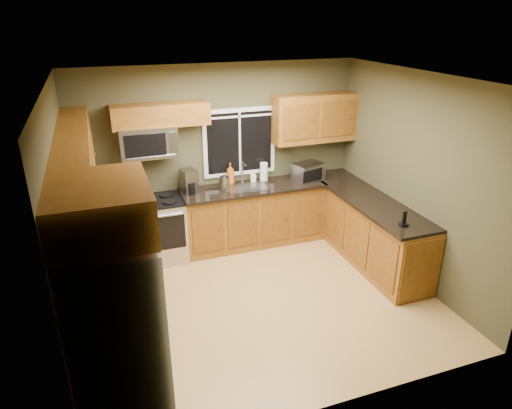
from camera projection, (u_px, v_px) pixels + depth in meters
floor at (262, 299)px, 5.76m from camera, size 4.20×4.20×0.00m
ceiling at (263, 80)px, 4.70m from camera, size 4.20×4.20×0.00m
back_wall at (220, 157)px, 6.79m from camera, size 4.20×0.00×4.20m
front_wall at (340, 281)px, 3.67m from camera, size 4.20×0.00×4.20m
left_wall at (66, 227)px, 4.58m from camera, size 0.00×3.60×3.60m
right_wall at (415, 179)px, 5.88m from camera, size 0.00×3.60×3.60m
window at (240, 142)px, 6.79m from camera, size 1.12×0.03×1.02m
base_cabinets_left at (107, 275)px, 5.44m from camera, size 0.60×2.65×0.90m
countertop_left at (104, 240)px, 5.26m from camera, size 0.65×2.65×0.04m
base_cabinets_back at (253, 216)px, 7.01m from camera, size 2.17×0.60×0.90m
countertop_back at (254, 188)px, 6.81m from camera, size 2.17×0.65×0.04m
base_cabinets_peninsula at (365, 228)px, 6.61m from camera, size 0.60×2.52×0.90m
countertop_peninsula at (366, 198)px, 6.42m from camera, size 0.65×2.50×0.04m
upper_cabinets_left at (76, 163)px, 4.85m from camera, size 0.33×2.65×0.72m
upper_cabinets_back_left at (161, 115)px, 6.10m from camera, size 1.30×0.33×0.30m
upper_cabinets_back_right at (315, 118)px, 6.90m from camera, size 1.30×0.33×0.72m
upper_cabinet_over_fridge at (100, 209)px, 3.30m from camera, size 0.72×0.90×0.38m
refrigerator at (118, 335)px, 3.74m from camera, size 0.74×0.90×1.80m
range at (158, 230)px, 6.53m from camera, size 0.76×0.69×0.94m
microwave at (148, 141)px, 6.15m from camera, size 0.76×0.41×0.42m
sink at (246, 186)px, 6.77m from camera, size 0.60×0.42×0.36m
toaster_oven at (308, 172)px, 6.99m from camera, size 0.52×0.45×0.27m
coffee_maker at (189, 182)px, 6.53m from camera, size 0.24×0.30×0.33m
kettle at (224, 183)px, 6.56m from camera, size 0.16×0.16×0.27m
paper_towel_roll at (264, 172)px, 6.99m from camera, size 0.16×0.16×0.31m
soap_bottle_a at (230, 174)px, 6.84m from camera, size 0.15×0.15×0.32m
soap_bottle_b at (253, 176)px, 6.98m from camera, size 0.08×0.08×0.17m
soap_bottle_c at (224, 180)px, 6.77m from camera, size 0.17×0.17×0.19m
cordless_phone at (404, 222)px, 5.53m from camera, size 0.10×0.10×0.20m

